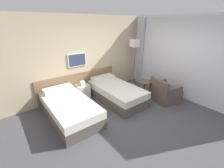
# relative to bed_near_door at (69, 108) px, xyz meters

# --- Properties ---
(ground_plane) EXTENTS (16.00, 16.00, 0.00)m
(ground_plane) POSITION_rel_bed_near_door_xyz_m (1.45, -1.04, -0.26)
(ground_plane) COLOR #47474C
(wall_headboard) EXTENTS (10.00, 0.10, 2.70)m
(wall_headboard) POSITION_rel_bed_near_door_xyz_m (1.41, 1.07, 1.04)
(wall_headboard) COLOR #C6B28E
(wall_headboard) RESTS_ON ground_plane
(wall_window) EXTENTS (0.21, 4.59, 2.70)m
(wall_window) POSITION_rel_bed_near_door_xyz_m (3.61, -1.14, 1.08)
(wall_window) COLOR white
(wall_window) RESTS_ON ground_plane
(bed_near_door) EXTENTS (1.06, 2.05, 0.64)m
(bed_near_door) POSITION_rel_bed_near_door_xyz_m (0.00, 0.00, 0.00)
(bed_near_door) COLOR brown
(bed_near_door) RESTS_ON ground_plane
(bed_near_window) EXTENTS (1.06, 2.05, 0.64)m
(bed_near_window) POSITION_rel_bed_near_door_xyz_m (1.66, 0.00, 0.00)
(bed_near_window) COLOR brown
(bed_near_window) RESTS_ON ground_plane
(nightstand) EXTENTS (0.40, 0.37, 0.62)m
(nightstand) POSITION_rel_bed_near_door_xyz_m (0.83, 0.78, -0.01)
(nightstand) COLOR beige
(nightstand) RESTS_ON ground_plane
(floor_lamp) EXTENTS (0.27, 0.27, 1.87)m
(floor_lamp) POSITION_rel_bed_near_door_xyz_m (2.97, 0.53, 1.35)
(floor_lamp) COLOR #9E9993
(floor_lamp) RESTS_ON ground_plane
(side_table) EXTENTS (0.44, 0.44, 0.59)m
(side_table) POSITION_rel_bed_near_door_xyz_m (2.55, -0.46, 0.15)
(side_table) COLOR brown
(side_table) RESTS_ON ground_plane
(armchair) EXTENTS (0.90, 0.94, 0.78)m
(armchair) POSITION_rel_bed_near_door_xyz_m (2.92, -1.04, 0.00)
(armchair) COLOR brown
(armchair) RESTS_ON ground_plane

